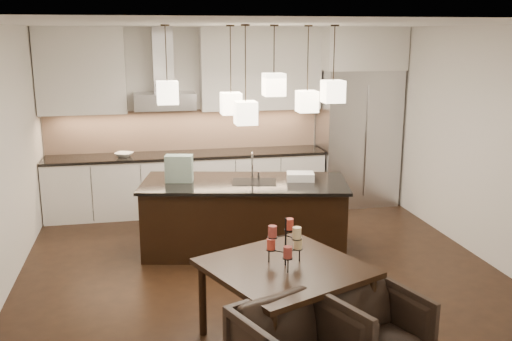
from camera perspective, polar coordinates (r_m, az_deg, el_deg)
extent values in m
cube|color=black|center=(6.80, 0.34, -9.93)|extent=(5.50, 5.50, 0.02)
cube|color=white|center=(6.24, 0.38, 14.55)|extent=(5.50, 5.50, 0.02)
cube|color=silver|center=(9.05, -3.24, 5.27)|extent=(5.50, 0.02, 2.80)
cube|color=silver|center=(3.81, 8.94, -6.59)|extent=(5.50, 0.02, 2.80)
cube|color=silver|center=(7.44, 21.68, 2.51)|extent=(0.02, 5.50, 2.80)
cube|color=#B7B7BA|center=(9.28, 10.10, 3.25)|extent=(1.20, 0.72, 2.15)
cube|color=silver|center=(9.14, 10.47, 11.92)|extent=(1.26, 0.72, 0.65)
cube|color=silver|center=(8.86, -6.85, -1.34)|extent=(4.21, 0.62, 0.88)
cube|color=black|center=(8.75, -6.93, 1.57)|extent=(4.21, 0.66, 0.04)
cube|color=#D1A78B|center=(8.98, -7.15, 4.05)|extent=(4.21, 0.02, 0.63)
cube|color=silver|center=(8.73, -17.10, 9.51)|extent=(1.25, 0.35, 1.25)
cube|color=silver|center=(8.88, 0.46, 10.16)|extent=(1.85, 0.35, 1.25)
cube|color=#B7B7BA|center=(8.65, -9.11, 6.87)|extent=(0.90, 0.52, 0.24)
cube|color=#B7B7BA|center=(8.71, -9.29, 10.87)|extent=(0.30, 0.28, 0.96)
imported|color=silver|center=(8.67, -13.06, 1.56)|extent=(0.34, 0.34, 0.06)
cube|color=black|center=(7.22, -1.16, -4.75)|extent=(2.61, 1.47, 0.87)
cube|color=black|center=(7.09, -1.17, -1.28)|extent=(2.70, 1.57, 0.04)
cube|color=#1E4B2F|center=(7.12, -7.70, 0.20)|extent=(0.36, 0.24, 0.33)
cube|color=silver|center=(7.16, 4.46, -0.61)|extent=(0.38, 0.30, 0.10)
cylinder|color=beige|center=(5.05, 4.21, -7.25)|extent=(0.10, 0.10, 0.10)
cylinder|color=#CC4231|center=(5.02, 1.52, -7.36)|extent=(0.10, 0.10, 0.10)
cylinder|color=#9A3832|center=(4.85, 3.19, -8.17)|extent=(0.10, 0.10, 0.10)
cylinder|color=#CC4231|center=(5.04, 3.35, -5.37)|extent=(0.10, 0.10, 0.10)
cylinder|color=#9A3832|center=(4.86, 1.66, -6.11)|extent=(0.10, 0.10, 0.10)
cylinder|color=beige|center=(4.83, 4.12, -6.24)|extent=(0.10, 0.10, 0.10)
imported|color=black|center=(4.98, 12.08, -15.34)|extent=(0.87, 0.88, 0.64)
cube|color=#FFEBC5|center=(6.67, -8.85, 7.70)|extent=(0.24, 0.24, 0.26)
cube|color=#FFEBC5|center=(6.97, -2.52, 6.71)|extent=(0.24, 0.24, 0.26)
cube|color=#FFEBC5|center=(6.72, 1.80, 8.58)|extent=(0.24, 0.24, 0.26)
cube|color=#FFEBC5|center=(7.11, 5.12, 6.90)|extent=(0.24, 0.24, 0.26)
cube|color=#FFEBC5|center=(6.87, 7.70, 7.84)|extent=(0.24, 0.24, 0.26)
cube|color=#FFEBC5|center=(6.47, -1.04, 5.78)|extent=(0.24, 0.24, 0.26)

